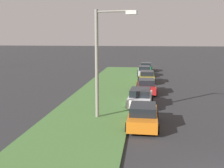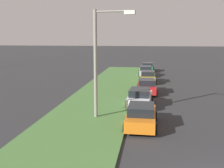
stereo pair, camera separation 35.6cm
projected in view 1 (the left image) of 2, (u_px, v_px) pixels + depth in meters
name	position (u px, v px, depth m)	size (l,w,h in m)	color
grass_median	(91.00, 112.00, 20.78)	(60.00, 6.00, 0.12)	#477238
parked_car_orange	(143.00, 116.00, 17.53)	(4.33, 2.07, 1.47)	orange
parked_car_white	(140.00, 97.00, 22.77)	(4.40, 2.21, 1.47)	silver
parked_car_red	(146.00, 86.00, 27.82)	(4.34, 2.09, 1.47)	red
parked_car_yellow	(147.00, 77.00, 34.22)	(4.31, 2.03, 1.47)	gold
parked_car_silver	(144.00, 71.00, 39.79)	(4.35, 2.11, 1.47)	#B2B5BA
parked_car_green	(146.00, 67.00, 44.94)	(4.33, 2.08, 1.47)	#1E6B38
streetlight	(102.00, 56.00, 18.54)	(0.76, 2.86, 7.50)	gray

